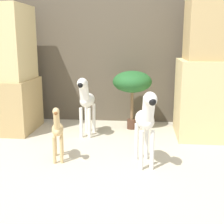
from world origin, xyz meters
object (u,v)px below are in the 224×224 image
zebra_left (86,99)px  giraffe_figurine (57,130)px  potted_palm_front (132,83)px  zebra_right (146,118)px

zebra_left → giraffe_figurine: zebra_left is taller
zebra_left → potted_palm_front: bearing=35.3°
giraffe_figurine → potted_palm_front: 1.28m
zebra_right → potted_palm_front: size_ratio=0.96×
zebra_right → potted_palm_front: 1.17m
zebra_right → giraffe_figurine: size_ratio=1.30×
zebra_right → zebra_left: (-0.65, 0.81, 0.00)m
giraffe_figurine → potted_palm_front: (0.61, 1.09, 0.27)m
zebra_right → zebra_left: size_ratio=1.00×
giraffe_figurine → potted_palm_front: bearing=60.6°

